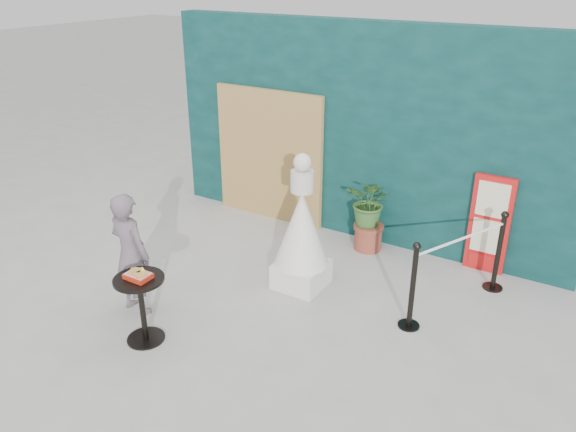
# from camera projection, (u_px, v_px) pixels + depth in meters

# --- Properties ---
(ground) EXTENTS (60.00, 60.00, 0.00)m
(ground) POSITION_uv_depth(u_px,v_px,m) (229.00, 342.00, 5.93)
(ground) COLOR #ADAAA5
(ground) RESTS_ON ground
(back_wall) EXTENTS (6.00, 0.30, 3.00)m
(back_wall) POSITION_uv_depth(u_px,v_px,m) (361.00, 134.00, 7.76)
(back_wall) COLOR #092A2A
(back_wall) RESTS_ON ground
(bamboo_fence) EXTENTS (1.80, 0.08, 2.00)m
(bamboo_fence) POSITION_uv_depth(u_px,v_px,m) (269.00, 156.00, 8.47)
(bamboo_fence) COLOR tan
(bamboo_fence) RESTS_ON ground
(woman) EXTENTS (0.55, 0.38, 1.44)m
(woman) POSITION_uv_depth(u_px,v_px,m) (131.00, 254.00, 6.20)
(woman) COLOR #62545D
(woman) RESTS_ON ground
(menu_board) EXTENTS (0.50, 0.07, 1.30)m
(menu_board) POSITION_uv_depth(u_px,v_px,m) (489.00, 225.00, 7.06)
(menu_board) COLOR red
(menu_board) RESTS_ON ground
(statue) EXTENTS (0.67, 0.67, 1.71)m
(statue) POSITION_uv_depth(u_px,v_px,m) (302.00, 234.00, 6.70)
(statue) COLOR white
(statue) RESTS_ON ground
(cafe_table) EXTENTS (0.52, 0.52, 0.75)m
(cafe_table) POSITION_uv_depth(u_px,v_px,m) (141.00, 299.00, 5.77)
(cafe_table) COLOR black
(cafe_table) RESTS_ON ground
(food_basket) EXTENTS (0.26, 0.19, 0.11)m
(food_basket) POSITION_uv_depth(u_px,v_px,m) (138.00, 275.00, 5.65)
(food_basket) COLOR #B22813
(food_basket) RESTS_ON cafe_table
(planter) EXTENTS (0.62, 0.54, 1.05)m
(planter) POSITION_uv_depth(u_px,v_px,m) (370.00, 209.00, 7.62)
(planter) COLOR brown
(planter) RESTS_ON ground
(stanchion_barrier) EXTENTS (0.84, 1.54, 1.03)m
(stanchion_barrier) POSITION_uv_depth(u_px,v_px,m) (458.00, 269.00, 6.35)
(stanchion_barrier) COLOR black
(stanchion_barrier) RESTS_ON ground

